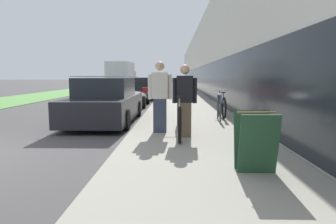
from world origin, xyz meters
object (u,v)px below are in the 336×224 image
at_px(bike_rack_hoop, 219,104).
at_px(sandwich_board_sign, 255,141).
at_px(tandem_bicycle, 179,117).
at_px(parked_sedan_curbside, 106,102).
at_px(parked_sedan_far, 144,89).
at_px(moving_truck, 122,76).
at_px(person_bystander, 160,97).
at_px(cruiser_bike_nearest, 221,106).
at_px(person_rider, 185,101).
at_px(vintage_roadster_curbside, 130,97).

relative_size(bike_rack_hoop, sandwich_board_sign, 0.94).
xyz_separation_m(tandem_bicycle, bike_rack_hoop, (1.31, 2.21, 0.10)).
height_order(parked_sedan_curbside, parked_sedan_far, parked_sedan_curbside).
bearing_deg(bike_rack_hoop, parked_sedan_far, 107.86).
relative_size(sandwich_board_sign, moving_truck, 0.13).
relative_size(person_bystander, cruiser_bike_nearest, 0.96).
height_order(person_rider, sandwich_board_sign, person_rider).
height_order(person_bystander, parked_sedan_far, person_bystander).
distance_m(person_bystander, vintage_roadster_curbside, 8.01).
xyz_separation_m(tandem_bicycle, person_rider, (0.12, -0.38, 0.42)).
bearing_deg(parked_sedan_far, vintage_roadster_curbside, -91.50).
bearing_deg(bike_rack_hoop, tandem_bicycle, -120.62).
bearing_deg(parked_sedan_curbside, vintage_roadster_curbside, 89.97).
relative_size(sandwich_board_sign, parked_sedan_far, 0.21).
xyz_separation_m(sandwich_board_sign, parked_sedan_curbside, (-3.47, 5.44, 0.10)).
relative_size(tandem_bicycle, sandwich_board_sign, 3.25).
relative_size(sandwich_board_sign, parked_sedan_curbside, 0.19).
distance_m(tandem_bicycle, vintage_roadster_curbside, 8.29).
relative_size(person_rider, parked_sedan_far, 0.38).
height_order(person_rider, vintage_roadster_curbside, person_rider).
distance_m(person_rider, moving_truck, 29.00).
xyz_separation_m(cruiser_bike_nearest, parked_sedan_far, (-3.73, 10.19, 0.14)).
distance_m(person_bystander, cruiser_bike_nearest, 3.49).
bearing_deg(cruiser_bike_nearest, bike_rack_hoop, -103.60).
relative_size(cruiser_bike_nearest, sandwich_board_sign, 2.03).
bearing_deg(tandem_bicycle, parked_sedan_curbside, 133.00).
bearing_deg(vintage_roadster_curbside, moving_truck, 101.22).
xyz_separation_m(parked_sedan_curbside, parked_sedan_far, (0.14, 10.66, -0.02)).
bearing_deg(tandem_bicycle, sandwich_board_sign, -69.35).
height_order(tandem_bicycle, parked_sedan_curbside, parked_sedan_curbside).
bearing_deg(moving_truck, person_rider, -77.15).
distance_m(person_rider, sandwich_board_sign, 2.73).
xyz_separation_m(bike_rack_hoop, parked_sedan_curbside, (-3.68, 0.33, 0.03)).
bearing_deg(vintage_roadster_curbside, parked_sedan_curbside, -90.03).
bearing_deg(person_rider, parked_sedan_far, 99.84).
height_order(person_rider, person_bystander, person_bystander).
bearing_deg(sandwich_board_sign, moving_truck, 103.55).
xyz_separation_m(tandem_bicycle, sandwich_board_sign, (1.09, -2.90, 0.04)).
bearing_deg(moving_truck, vintage_roadster_curbside, -78.78).
relative_size(tandem_bicycle, person_rider, 1.76).
distance_m(sandwich_board_sign, moving_truck, 31.68).
height_order(tandem_bicycle, person_bystander, person_bystander).
xyz_separation_m(parked_sedan_curbside, vintage_roadster_curbside, (0.00, 5.40, -0.23)).
bearing_deg(tandem_bicycle, person_rider, -71.79).
bearing_deg(sandwich_board_sign, cruiser_bike_nearest, 86.03).
relative_size(tandem_bicycle, moving_truck, 0.41).
distance_m(cruiser_bike_nearest, vintage_roadster_curbside, 6.27).
xyz_separation_m(vintage_roadster_curbside, moving_truck, (-3.96, 19.95, 1.11)).
relative_size(parked_sedan_far, moving_truck, 0.61).
xyz_separation_m(tandem_bicycle, parked_sedan_far, (-2.23, 13.20, 0.11)).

